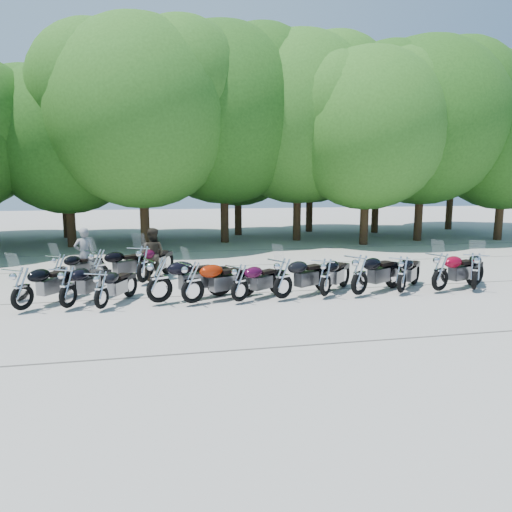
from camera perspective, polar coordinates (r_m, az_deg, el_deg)
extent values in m
plane|color=#A19A91|center=(12.06, 1.37, -6.29)|extent=(90.00, 90.00, 0.00)
cylinder|color=#3A2614|center=(24.70, -22.19, 4.89)|extent=(0.44, 0.44, 3.31)
sphere|color=#286319|center=(24.74, -22.71, 13.37)|extent=(7.31, 7.31, 7.31)
cylinder|color=#3A2614|center=(22.65, -13.79, 5.77)|extent=(0.44, 0.44, 3.93)
sphere|color=#357721|center=(22.82, -14.23, 16.75)|extent=(8.70, 8.70, 8.70)
cylinder|color=#3A2614|center=(24.65, -3.97, 6.49)|extent=(0.44, 0.44, 4.13)
sphere|color=#286319|center=(24.86, -4.09, 17.09)|extent=(9.13, 9.13, 9.13)
cylinder|color=#3A2614|center=(25.59, 5.16, 6.53)|extent=(0.44, 0.44, 4.09)
sphere|color=#357721|center=(25.78, 5.31, 16.65)|extent=(9.04, 9.04, 9.04)
cylinder|color=#3A2614|center=(24.38, 13.41, 5.63)|extent=(0.44, 0.44, 3.62)
sphere|color=#357721|center=(24.48, 13.78, 15.04)|extent=(8.00, 8.00, 8.00)
cylinder|color=#3A2614|center=(26.91, 19.71, 6.04)|extent=(0.44, 0.44, 3.98)
sphere|color=#286319|center=(27.07, 20.23, 15.39)|extent=(8.79, 8.79, 8.79)
cylinder|color=#3A2614|center=(29.10, 28.16, 5.13)|extent=(0.44, 0.44, 3.41)
sphere|color=#286319|center=(29.15, 28.74, 12.54)|extent=(7.53, 7.53, 7.53)
cylinder|color=#3A2614|center=(28.94, -22.67, 5.60)|extent=(0.44, 0.44, 3.52)
sphere|color=#357721|center=(29.00, -23.16, 13.31)|extent=(7.78, 7.78, 7.78)
cylinder|color=#3A2614|center=(27.84, -13.68, 5.83)|extent=(0.44, 0.44, 3.42)
sphere|color=#286319|center=(27.89, -13.99, 13.63)|extent=(7.56, 7.56, 7.56)
cylinder|color=#3A2614|center=(28.18, -2.25, 6.27)|extent=(0.44, 0.44, 3.56)
sphere|color=#286319|center=(28.26, -2.30, 14.29)|extent=(7.88, 7.88, 7.88)
cylinder|color=#3A2614|center=(30.28, 6.70, 6.60)|extent=(0.44, 0.44, 3.76)
sphere|color=#286319|center=(30.38, 6.85, 14.47)|extent=(8.31, 8.31, 8.31)
cylinder|color=#3A2614|center=(30.48, 14.70, 6.26)|extent=(0.44, 0.44, 3.63)
sphere|color=#357721|center=(30.55, 15.02, 13.80)|extent=(8.02, 8.02, 8.02)
cylinder|color=#3A2614|center=(34.22, 23.10, 6.74)|extent=(0.44, 0.44, 4.37)
sphere|color=#286319|center=(34.42, 23.62, 14.81)|extent=(9.67, 9.67, 9.67)
imported|color=gray|center=(16.02, -20.64, 0.22)|extent=(0.73, 0.57, 1.77)
imported|color=#2A241C|center=(15.39, -12.82, 0.21)|extent=(1.02, 0.90, 1.75)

